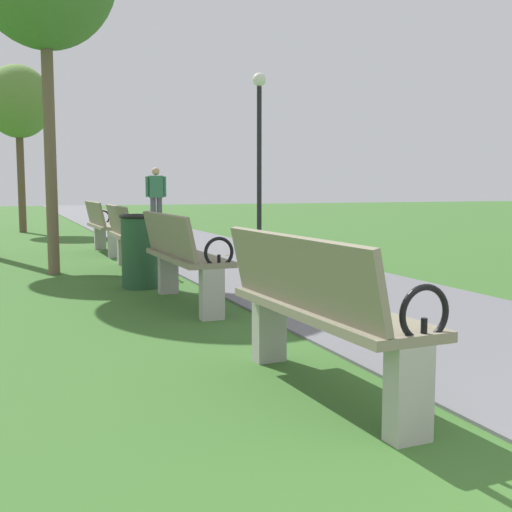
% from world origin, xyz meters
% --- Properties ---
extents(paved_walkway, '(2.60, 44.00, 0.02)m').
position_xyz_m(paved_walkway, '(1.30, 18.00, 0.01)').
color(paved_walkway, slate).
rests_on(paved_walkway, ground).
extents(park_bench_2, '(0.54, 1.62, 0.90)m').
position_xyz_m(park_bench_2, '(-0.50, 2.75, 0.49)').
color(park_bench_2, gray).
rests_on(park_bench_2, ground).
extents(park_bench_3, '(0.50, 1.61, 0.90)m').
position_xyz_m(park_bench_3, '(-0.50, 5.64, 0.49)').
color(park_bench_3, gray).
rests_on(park_bench_3, ground).
extents(park_bench_4, '(0.48, 1.60, 0.90)m').
position_xyz_m(park_bench_4, '(-0.50, 8.43, 0.49)').
color(park_bench_4, gray).
rests_on(park_bench_4, ground).
extents(park_bench_5, '(0.50, 1.61, 0.90)m').
position_xyz_m(park_bench_5, '(-0.50, 10.91, 0.49)').
color(park_bench_5, gray).
rests_on(park_bench_5, ground).
extents(tree_3, '(1.63, 1.63, 4.15)m').
position_xyz_m(tree_3, '(-1.66, 16.86, 3.22)').
color(tree_3, brown).
rests_on(tree_3, ground).
extents(pedestrian_walking, '(0.53, 0.24, 1.62)m').
position_xyz_m(pedestrian_walking, '(1.54, 15.90, 0.93)').
color(pedestrian_walking, '#4C4C56').
rests_on(pedestrian_walking, paved_walkway).
extents(trash_bin, '(0.48, 0.48, 0.84)m').
position_xyz_m(trash_bin, '(-0.65, 6.91, 0.42)').
color(trash_bin, '#234C2D').
rests_on(trash_bin, ground).
extents(lamp_post, '(0.28, 0.28, 3.48)m').
position_xyz_m(lamp_post, '(2.90, 12.16, 2.31)').
color(lamp_post, black).
rests_on(lamp_post, ground).
extents(scattered_leaves, '(4.55, 14.33, 0.02)m').
position_xyz_m(scattered_leaves, '(0.61, 7.91, 0.02)').
color(scattered_leaves, '#AD6B23').
rests_on(scattered_leaves, ground).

